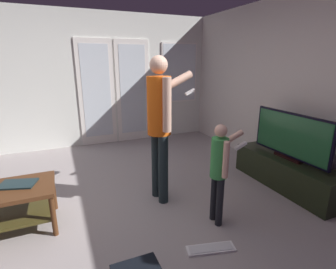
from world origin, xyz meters
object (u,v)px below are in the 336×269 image
Objects in this scene: coffee_table at (8,201)px; person_child at (220,166)px; tv_stand at (286,173)px; laptop_closed at (18,184)px; loose_keyboard at (211,249)px; person_adult at (160,117)px; flat_screen_tv at (291,136)px.

coffee_table is 0.81× the size of person_child.
coffee_table is at bearing 173.18° from tv_stand.
laptop_closed is (-3.14, 0.44, 0.27)m from tv_stand.
coffee_table is 1.99m from loose_keyboard.
coffee_table is 3.26m from tv_stand.
loose_keyboard is at bearing -17.47° from laptop_closed.
person_adult reaches higher than coffee_table.
coffee_table is 0.57× the size of tv_stand.
flat_screen_tv is at bearing 22.34° from loose_keyboard.
person_child is 0.77m from loose_keyboard.
person_adult reaches higher than loose_keyboard.
tv_stand is at bearing 22.20° from loose_keyboard.
coffee_table is 0.74× the size of flat_screen_tv.
person_adult is 0.86m from person_child.
tv_stand is 1.87m from person_adult.
loose_keyboard is (-1.56, -0.64, -0.70)m from flat_screen_tv.
coffee_table is at bearing -135.83° from laptop_closed.
loose_keyboard is (-0.28, -0.34, -0.63)m from person_child.
laptop_closed reaches higher than coffee_table.
tv_stand is at bearing 8.86° from laptop_closed.
tv_stand is 1.31× the size of flat_screen_tv.
coffee_table is at bearing 173.24° from flat_screen_tv.
flat_screen_tv is at bearing -6.76° from coffee_table.
laptop_closed is (-1.58, 1.07, 0.46)m from loose_keyboard.
person_adult reaches higher than tv_stand.
laptop_closed is at bearing 177.92° from person_adult.
coffee_table reaches higher than tv_stand.
person_child reaches higher than laptop_closed.
person_adult is 1.60m from laptop_closed.
coffee_table is 0.17m from laptop_closed.
flat_screen_tv reaches higher than coffee_table.
flat_screen_tv is (3.23, -0.38, 0.38)m from coffee_table.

